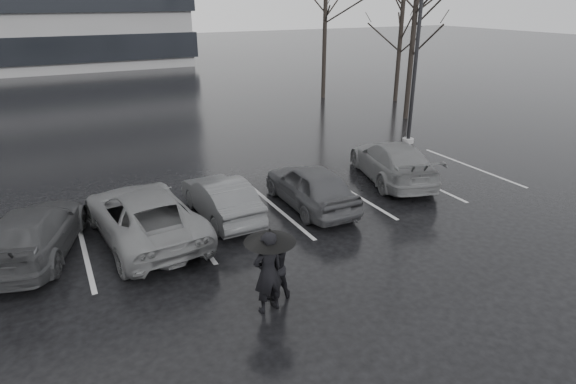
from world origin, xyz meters
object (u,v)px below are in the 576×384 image
(tree_ne, at_px, (400,43))
(tree_east, at_px, (413,41))
(car_west_b, at_px, (144,215))
(tree_north, at_px, (325,29))
(car_west_a, at_px, (221,198))
(lamp_post, at_px, (417,46))
(car_main, at_px, (311,186))
(pedestrian_right, at_px, (274,266))
(car_east, at_px, (392,161))
(pedestrian_left, at_px, (268,272))
(car_west_c, at_px, (35,232))

(tree_ne, bearing_deg, tree_east, -122.01)
(car_west_b, distance_m, tree_east, 17.58)
(tree_east, distance_m, tree_north, 7.08)
(car_west_a, bearing_deg, tree_ne, -145.71)
(car_west_a, xyz_separation_m, lamp_post, (10.12, 3.66, 3.56))
(car_main, xyz_separation_m, pedestrian_right, (-3.12, -3.92, 0.08))
(car_east, bearing_deg, tree_north, -95.40)
(car_east, relative_size, lamp_post, 0.52)
(pedestrian_right, relative_size, tree_ne, 0.22)
(car_west_a, relative_size, car_west_b, 0.74)
(tree_north, bearing_deg, pedestrian_left, -123.68)
(tree_north, bearing_deg, car_east, -111.69)
(pedestrian_left, bearing_deg, car_west_c, -55.36)
(car_main, height_order, pedestrian_left, pedestrian_left)
(car_west_a, bearing_deg, car_west_c, -1.90)
(car_west_b, relative_size, car_east, 1.06)
(car_main, distance_m, car_west_c, 7.67)
(car_main, height_order, car_west_a, car_main)
(car_west_a, height_order, pedestrian_left, pedestrian_left)
(car_west_a, height_order, tree_ne, tree_ne)
(car_west_b, bearing_deg, tree_east, -158.61)
(car_main, distance_m, tree_north, 18.00)
(pedestrian_left, distance_m, lamp_post, 14.11)
(car_west_c, relative_size, pedestrian_right, 2.86)
(car_main, xyz_separation_m, car_west_a, (-2.74, 0.50, -0.07))
(car_west_b, xyz_separation_m, pedestrian_left, (1.60, -4.46, 0.21))
(pedestrian_left, height_order, tree_ne, tree_ne)
(car_west_c, distance_m, tree_north, 22.63)
(pedestrian_left, distance_m, tree_north, 23.36)
(car_main, height_order, tree_north, tree_north)
(car_west_a, relative_size, tree_ne, 0.53)
(car_west_c, relative_size, car_east, 0.92)
(tree_ne, bearing_deg, car_main, -137.20)
(car_west_b, relative_size, tree_north, 0.59)
(car_west_b, height_order, pedestrian_right, pedestrian_right)
(tree_east, bearing_deg, car_west_c, -157.59)
(car_main, height_order, tree_ne, tree_ne)
(car_west_a, distance_m, tree_east, 15.47)
(car_main, relative_size, car_west_a, 1.08)
(car_west_a, height_order, tree_north, tree_north)
(car_east, bearing_deg, tree_ne, -113.00)
(tree_east, bearing_deg, pedestrian_right, -138.75)
(car_west_c, bearing_deg, pedestrian_left, 149.24)
(car_west_a, bearing_deg, tree_north, -131.94)
(tree_east, relative_size, tree_ne, 1.14)
(car_main, distance_m, car_east, 3.84)
(car_east, distance_m, pedestrian_left, 8.80)
(tree_ne, relative_size, tree_north, 0.82)
(pedestrian_right, distance_m, tree_east, 18.27)
(car_east, height_order, pedestrian_right, pedestrian_right)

